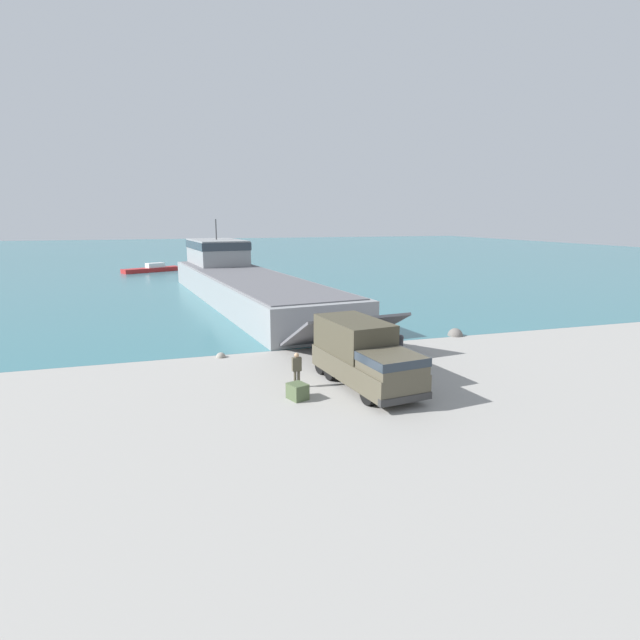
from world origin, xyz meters
name	(u,v)px	position (x,y,z in m)	size (l,w,h in m)	color
ground_plane	(348,365)	(0.00, 0.00, 0.00)	(240.00, 240.00, 0.00)	gray
water_surface	(206,254)	(0.00, 94.13, 0.00)	(240.00, 180.00, 0.01)	#336B75
landing_craft	(240,279)	(-2.18, 25.75, 1.98)	(11.92, 42.28, 7.94)	gray
military_truck	(364,355)	(-0.51, -3.50, 1.54)	(3.44, 7.33, 3.10)	#4C4738
soldier_on_ramp	(297,368)	(-3.70, -2.84, 1.00)	(0.44, 0.25, 1.73)	#4C4738
moored_boat_a	(219,266)	(-1.18, 55.26, 0.54)	(4.48, 6.87, 1.64)	#B7BABF
moored_boat_b	(152,269)	(-11.28, 55.45, 0.43)	(8.68, 5.60, 1.30)	#B22323
moored_boat_c	(238,268)	(1.46, 52.60, 0.45)	(4.39, 6.32, 1.37)	#B7BABF
mooring_bollard	(401,340)	(4.67, 2.86, 0.41)	(0.36, 0.36, 0.76)	#333338
cargo_crate	(298,391)	(-4.07, -4.36, 0.36)	(0.72, 0.86, 0.72)	#475638
shoreline_rock_a	(221,357)	(-6.61, 3.67, 0.00)	(0.58, 0.58, 0.58)	gray
shoreline_rock_b	(455,336)	(9.60, 4.37, 0.00)	(1.05, 1.05, 1.05)	#66605B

